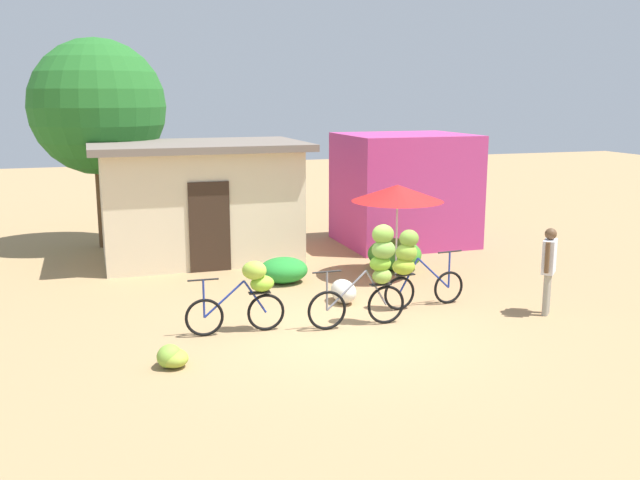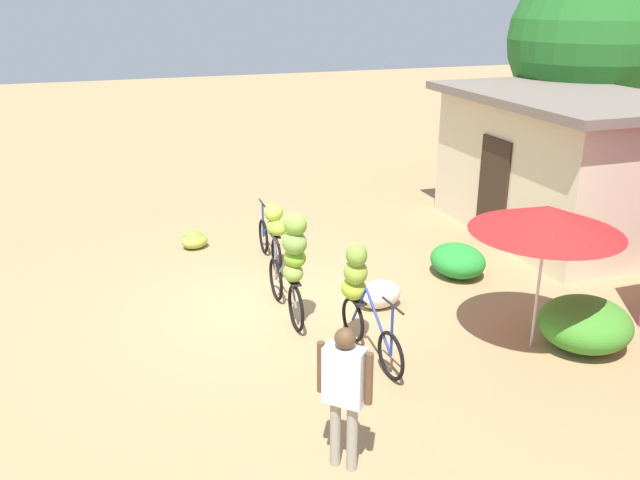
% 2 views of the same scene
% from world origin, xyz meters
% --- Properties ---
extents(ground_plane, '(60.00, 60.00, 0.00)m').
position_xyz_m(ground_plane, '(0.00, 0.00, 0.00)').
color(ground_plane, '#A48155').
extents(building_low, '(4.95, 3.32, 2.76)m').
position_xyz_m(building_low, '(-1.50, 6.14, 1.40)').
color(building_low, beige).
rests_on(building_low, ground).
extents(shop_pink, '(3.20, 2.80, 2.86)m').
position_xyz_m(shop_pink, '(3.85, 6.21, 1.43)').
color(shop_pink, '#B9397F').
rests_on(shop_pink, ground).
extents(tree_behind_building, '(3.37, 3.37, 5.24)m').
position_xyz_m(tree_behind_building, '(-3.64, 8.19, 3.54)').
color(tree_behind_building, brown).
rests_on(tree_behind_building, ground).
extents(hedge_bush_front_left, '(1.03, 0.89, 0.53)m').
position_xyz_m(hedge_bush_front_left, '(-0.22, 3.28, 0.27)').
color(hedge_bush_front_left, '#278E31').
rests_on(hedge_bush_front_left, ground).
extents(hedge_bush_front_right, '(1.20, 1.24, 0.68)m').
position_xyz_m(hedge_bush_front_right, '(2.47, 3.65, 0.34)').
color(hedge_bush_front_right, '#3B8A29').
rests_on(hedge_bush_front_right, ground).
extents(market_umbrella, '(1.96, 1.96, 1.99)m').
position_xyz_m(market_umbrella, '(2.22, 3.02, 1.82)').
color(market_umbrella, beige).
rests_on(market_umbrella, ground).
extents(bicycle_leftmost, '(1.65, 0.43, 1.20)m').
position_xyz_m(bicycle_leftmost, '(-1.56, 0.43, 0.72)').
color(bicycle_leftmost, black).
rests_on(bicycle_leftmost, ground).
extents(bicycle_near_pile, '(1.74, 0.38, 1.73)m').
position_xyz_m(bicycle_near_pile, '(0.54, 0.14, 1.01)').
color(bicycle_near_pile, black).
rests_on(bicycle_near_pile, ground).
extents(bicycle_center_loaded, '(1.67, 0.38, 1.49)m').
position_xyz_m(bicycle_center_loaded, '(1.50, 0.77, 0.86)').
color(bicycle_center_loaded, black).
rests_on(bicycle_center_loaded, ground).
extents(banana_pile_on_ground, '(0.61, 0.63, 0.34)m').
position_xyz_m(banana_pile_on_ground, '(-2.99, -0.73, 0.15)').
color(banana_pile_on_ground, '#7FAC3A').
rests_on(banana_pile_on_ground, ground).
extents(produce_sack, '(0.46, 0.72, 0.44)m').
position_xyz_m(produce_sack, '(0.48, 1.53, 0.22)').
color(produce_sack, silver).
rests_on(produce_sack, ground).
extents(person_vendor, '(0.43, 0.44, 1.57)m').
position_xyz_m(person_vendor, '(3.67, -0.28, 0.96)').
color(person_vendor, gray).
rests_on(person_vendor, ground).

